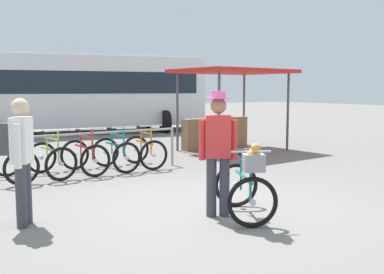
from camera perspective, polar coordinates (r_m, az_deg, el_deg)
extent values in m
plane|color=slate|center=(6.62, 2.37, -9.17)|extent=(80.00, 80.00, 0.00)
cylinder|color=#99999E|center=(10.19, -2.57, -1.29)|extent=(0.06, 0.06, 0.85)
cylinder|color=#99999E|center=(9.29, -12.75, 0.47)|extent=(3.85, 0.14, 0.05)
torus|color=black|center=(9.59, -22.73, -2.82)|extent=(0.66, 0.14, 0.66)
cylinder|color=#B7B7BC|center=(9.59, -22.73, -2.82)|extent=(0.08, 0.07, 0.08)
torus|color=black|center=(8.61, -21.10, -3.73)|extent=(0.66, 0.14, 0.66)
cylinder|color=#B7B7BC|center=(8.61, -21.10, -3.73)|extent=(0.08, 0.07, 0.08)
cube|color=black|center=(9.07, -22.02, -1.85)|extent=(0.10, 0.92, 0.04)
cube|color=black|center=(8.99, -22.00, -0.46)|extent=(0.08, 0.61, 0.04)
cylinder|color=black|center=(9.24, -22.32, -1.40)|extent=(0.03, 0.03, 0.55)
cube|color=black|center=(9.21, -22.39, 0.29)|extent=(0.14, 0.25, 0.06)
cylinder|color=black|center=(8.68, -21.40, -1.56)|extent=(0.03, 0.03, 0.63)
cylinder|color=#B7B7BC|center=(8.65, -21.48, 0.51)|extent=(0.52, 0.06, 0.03)
torus|color=black|center=(9.74, -18.85, -2.54)|extent=(0.67, 0.18, 0.66)
cylinder|color=#B7B7BC|center=(9.74, -18.85, -2.54)|extent=(0.09, 0.07, 0.08)
torus|color=black|center=(8.80, -16.48, -3.36)|extent=(0.67, 0.18, 0.66)
cylinder|color=#B7B7BC|center=(8.80, -16.48, -3.36)|extent=(0.09, 0.07, 0.08)
cube|color=#9ED14C|center=(9.24, -17.77, -1.55)|extent=(0.15, 0.92, 0.04)
cube|color=#9ED14C|center=(9.16, -17.70, -0.19)|extent=(0.11, 0.61, 0.04)
cylinder|color=#9ED14C|center=(9.40, -18.20, -1.13)|extent=(0.03, 0.03, 0.55)
cube|color=black|center=(9.37, -18.26, 0.54)|extent=(0.15, 0.25, 0.06)
cylinder|color=#9ED14C|center=(8.87, -16.85, -1.24)|extent=(0.03, 0.03, 0.63)
cylinder|color=#B7B7BC|center=(8.83, -16.92, 0.78)|extent=(0.52, 0.09, 0.03)
torus|color=black|center=(9.95, -14.87, -2.23)|extent=(0.66, 0.12, 0.66)
cylinder|color=#B7B7BC|center=(9.95, -14.87, -2.23)|extent=(0.08, 0.07, 0.08)
torus|color=black|center=(9.03, -12.34, -3.01)|extent=(0.66, 0.12, 0.66)
cylinder|color=#B7B7BC|center=(9.03, -12.34, -3.01)|extent=(0.08, 0.07, 0.08)
cube|color=red|center=(9.45, -13.70, -1.26)|extent=(0.12, 0.92, 0.04)
cube|color=red|center=(9.38, -13.61, 0.07)|extent=(0.09, 0.61, 0.04)
cylinder|color=red|center=(9.61, -14.15, -0.85)|extent=(0.03, 0.03, 0.55)
cube|color=black|center=(9.59, -14.20, 0.79)|extent=(0.14, 0.25, 0.06)
cylinder|color=red|center=(9.09, -12.72, -0.95)|extent=(0.03, 0.03, 0.63)
cylinder|color=#B7B7BC|center=(9.06, -12.77, 1.03)|extent=(0.52, 0.07, 0.03)
torus|color=black|center=(10.20, -11.08, -1.93)|extent=(0.66, 0.11, 0.66)
cylinder|color=#B7B7BC|center=(10.20, -11.08, -1.93)|extent=(0.08, 0.07, 0.08)
torus|color=black|center=(9.30, -8.41, -2.67)|extent=(0.66, 0.11, 0.66)
cylinder|color=#B7B7BC|center=(9.30, -8.41, -2.67)|extent=(0.08, 0.07, 0.08)
cube|color=teal|center=(9.72, -9.83, -0.97)|extent=(0.09, 0.92, 0.04)
cube|color=teal|center=(9.65, -9.72, 0.32)|extent=(0.07, 0.61, 0.04)
cylinder|color=teal|center=(9.87, -10.31, -0.58)|extent=(0.03, 0.03, 0.55)
cube|color=black|center=(9.85, -10.34, 1.01)|extent=(0.13, 0.25, 0.06)
cylinder|color=teal|center=(9.36, -8.79, -0.67)|extent=(0.03, 0.03, 0.63)
cylinder|color=#B7B7BC|center=(9.33, -8.82, 1.25)|extent=(0.52, 0.06, 0.03)
torus|color=black|center=(10.52, -7.26, -1.62)|extent=(0.66, 0.12, 0.66)
cylinder|color=#B7B7BC|center=(10.52, -7.26, -1.62)|extent=(0.08, 0.07, 0.08)
torus|color=black|center=(9.59, -4.97, -2.36)|extent=(0.66, 0.12, 0.66)
cylinder|color=#B7B7BC|center=(9.59, -4.97, -2.36)|extent=(0.08, 0.07, 0.08)
cube|color=orange|center=(10.02, -6.18, -0.70)|extent=(0.09, 0.92, 0.04)
cube|color=orange|center=(9.95, -6.09, 0.56)|extent=(0.07, 0.61, 0.04)
cylinder|color=orange|center=(10.18, -6.59, -0.31)|extent=(0.03, 0.03, 0.55)
cube|color=black|center=(10.16, -6.61, 1.23)|extent=(0.13, 0.25, 0.06)
cylinder|color=orange|center=(9.66, -5.29, -0.41)|extent=(0.03, 0.03, 0.63)
cylinder|color=#B7B7BC|center=(9.63, -5.31, 1.45)|extent=(0.52, 0.06, 0.03)
torus|color=black|center=(6.65, 5.70, -6.18)|extent=(0.62, 0.35, 0.66)
cylinder|color=#B7B7BC|center=(6.65, 5.70, -6.18)|extent=(0.10, 0.09, 0.08)
torus|color=black|center=(5.69, 7.81, -8.35)|extent=(0.62, 0.35, 0.66)
cylinder|color=#B7B7BC|center=(5.69, 7.81, -8.35)|extent=(0.10, 0.09, 0.08)
cube|color=teal|center=(6.12, 6.70, -5.13)|extent=(0.44, 0.84, 0.04)
cube|color=teal|center=(6.03, 6.83, -3.12)|extent=(0.31, 0.56, 0.04)
cylinder|color=teal|center=(6.29, 6.33, -4.36)|extent=(0.03, 0.03, 0.55)
cube|color=black|center=(6.24, 6.36, -1.88)|extent=(0.21, 0.27, 0.06)
cylinder|color=teal|center=(5.73, 7.56, -5.00)|extent=(0.03, 0.03, 0.63)
cylinder|color=#B7B7BC|center=(5.68, 7.61, -1.88)|extent=(0.48, 0.26, 0.03)
cube|color=gray|center=(5.56, 7.94, -3.31)|extent=(0.32, 0.30, 0.22)
ellipsoid|color=tan|center=(5.55, 7.96, -2.29)|extent=(0.23, 0.22, 0.16)
sphere|color=tan|center=(5.45, 8.18, -1.37)|extent=(0.11, 0.11, 0.11)
cylinder|color=#383842|center=(6.13, 2.52, -6.46)|extent=(0.14, 0.14, 0.82)
cylinder|color=#383842|center=(6.14, 4.21, -6.45)|extent=(0.14, 0.14, 0.82)
cube|color=red|center=(6.02, 3.40, 0.06)|extent=(0.39, 0.35, 0.58)
cylinder|color=red|center=(6.03, 1.31, -0.39)|extent=(0.09, 0.09, 0.55)
cylinder|color=red|center=(6.06, 5.47, -0.39)|extent=(0.09, 0.09, 0.55)
sphere|color=#9E7051|center=(5.99, 3.43, 4.06)|extent=(0.22, 0.22, 0.22)
cylinder|color=#E05999|center=(5.98, 3.44, 5.01)|extent=(0.32, 0.32, 0.02)
cylinder|color=#E05999|center=(5.98, 3.44, 5.49)|extent=(0.20, 0.20, 0.09)
cylinder|color=#383842|center=(6.19, -20.60, -6.72)|extent=(0.14, 0.14, 0.82)
cylinder|color=#383842|center=(6.03, -21.13, -7.10)|extent=(0.14, 0.14, 0.82)
cube|color=white|center=(6.00, -21.12, -0.37)|extent=(0.34, 0.39, 0.58)
cylinder|color=white|center=(6.20, -20.29, -0.60)|extent=(0.09, 0.09, 0.55)
cylinder|color=white|center=(5.79, -21.59, -1.11)|extent=(0.09, 0.09, 0.55)
sphere|color=beige|center=(5.97, -21.28, 3.64)|extent=(0.22, 0.22, 0.22)
cube|color=#3F3F44|center=(6.05, -22.57, -0.19)|extent=(0.25, 0.30, 0.40)
cube|color=silver|center=(18.26, -14.52, 5.68)|extent=(10.29, 4.37, 2.70)
cube|color=#19232D|center=(18.27, -14.55, 6.78)|extent=(9.51, 4.23, 0.84)
cube|color=silver|center=(18.31, -14.64, 10.03)|extent=(9.26, 3.93, 0.08)
cylinder|color=black|center=(17.81, -3.46, 1.99)|extent=(0.42, 0.93, 0.90)
cylinder|color=black|center=(20.19, -5.69, 2.47)|extent=(0.42, 0.93, 0.90)
cylinder|color=#4C4C51|center=(12.52, -1.90, 3.21)|extent=(0.07, 0.07, 2.20)
cylinder|color=#4C4C51|center=(14.18, 6.70, 3.52)|extent=(0.07, 0.07, 2.20)
cylinder|color=#4C4C51|center=(11.10, 3.50, 2.82)|extent=(0.07, 0.07, 2.20)
cylinder|color=#4C4C51|center=(12.95, 12.25, 3.17)|extent=(0.07, 0.07, 2.20)
cube|color=red|center=(12.63, 5.35, 8.43)|extent=(3.27, 2.54, 0.10)
cube|color=olive|center=(13.25, 3.07, 0.55)|extent=(2.36, 0.49, 0.90)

